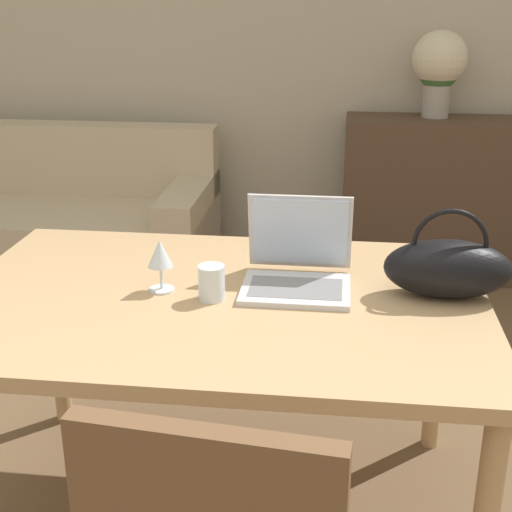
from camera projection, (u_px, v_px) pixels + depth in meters
name	position (u px, v px, depth m)	size (l,w,h in m)	color
wall_back	(275.00, 25.00, 4.05)	(10.00, 0.06, 2.70)	#BCB29E
dining_table	(218.00, 319.00, 2.00)	(1.48, 1.00, 0.74)	tan
couch	(37.00, 226.00, 4.03)	(1.98, 0.85, 0.82)	#C1B293
sideboard	(448.00, 199.00, 3.98)	(1.17, 0.40, 0.89)	#4C3828
laptop	(298.00, 262.00, 2.03)	(0.30, 0.29, 0.25)	silver
drinking_glass	(211.00, 283.00, 1.93)	(0.07, 0.07, 0.10)	silver
wine_glass	(160.00, 256.00, 1.97)	(0.07, 0.07, 0.15)	silver
handbag	(448.00, 267.00, 1.94)	(0.35, 0.17, 0.25)	black
flower_vase	(439.00, 65.00, 3.80)	(0.29, 0.29, 0.46)	#9E998E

